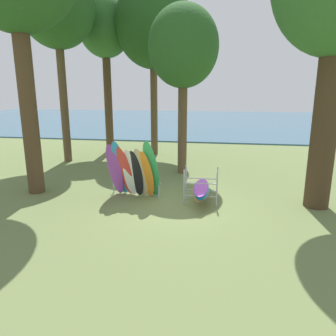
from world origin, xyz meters
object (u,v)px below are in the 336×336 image
Objects in this scene: board_storage_rack at (201,189)px; tree_far_right_back at (56,4)px; tree_deep_back at (183,48)px; leaning_board_pile at (133,172)px; tree_far_left_back at (105,29)px; tree_mid_behind at (153,24)px.

tree_far_right_back is at bearing 144.63° from board_storage_rack.
tree_far_right_back is at bearing 167.51° from tree_deep_back.
board_storage_rack is at bearing -2.83° from leaning_board_pile.
tree_deep_back is (5.24, -4.59, -1.72)m from tree_far_left_back.
tree_deep_back is 3.53× the size of board_storage_rack.
board_storage_rack is (6.43, -8.64, -6.84)m from tree_far_left_back.
tree_mid_behind is 11.32m from board_storage_rack.
tree_far_left_back is 3.47m from tree_far_right_back.
tree_far_left_back reaches higher than board_storage_rack.
tree_far_right_back is at bearing 134.42° from leaning_board_pile.
leaning_board_pile is at bearing -65.14° from tree_far_left_back.
tree_mid_behind is at bearing 96.68° from leaning_board_pile.
leaning_board_pile is (3.95, -8.52, -6.35)m from tree_far_left_back.
tree_far_left_back is at bearing 172.87° from tree_mid_behind.
tree_deep_back is 6.21m from leaning_board_pile.
board_storage_rack is at bearing -67.45° from tree_mid_behind.
tree_far_left_back is 11.33m from leaning_board_pile.
tree_far_right_back reaches higher than tree_mid_behind.
tree_far_left_back is 7.18m from tree_deep_back.
tree_mid_behind is at bearing -7.13° from tree_far_left_back.
tree_far_left_back reaches higher than tree_deep_back.
tree_far_left_back is 1.25× the size of tree_deep_back.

